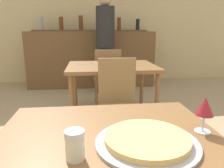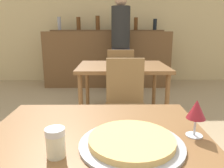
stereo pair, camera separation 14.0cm
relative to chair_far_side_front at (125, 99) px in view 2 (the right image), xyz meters
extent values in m
cube|color=#D1B784|center=(-0.21, 3.11, 0.90)|extent=(8.00, 0.05, 2.80)
cube|color=brown|center=(-0.21, -1.24, 0.20)|extent=(0.96, 0.87, 0.04)
cylinder|color=brown|center=(-0.63, -0.86, -0.16)|extent=(0.05, 0.05, 0.68)
cylinder|color=brown|center=(0.21, -0.86, -0.16)|extent=(0.05, 0.05, 0.68)
cube|color=brown|center=(0.00, 0.58, 0.23)|extent=(1.07, 0.83, 0.04)
cylinder|color=brown|center=(-0.47, 0.23, -0.15)|extent=(0.05, 0.05, 0.71)
cylinder|color=brown|center=(0.47, 0.23, -0.15)|extent=(0.05, 0.05, 0.71)
cylinder|color=brown|center=(-0.47, 0.94, -0.15)|extent=(0.05, 0.05, 0.71)
cylinder|color=brown|center=(0.47, 0.94, -0.15)|extent=(0.05, 0.05, 0.71)
cube|color=brown|center=(-0.21, 2.61, 0.07)|extent=(2.60, 0.56, 1.14)
cube|color=brown|center=(-0.21, 2.75, 0.66)|extent=(2.39, 0.24, 0.03)
cylinder|color=#9999A3|center=(-1.23, 2.75, 0.80)|extent=(0.08, 0.08, 0.27)
cylinder|color=#5B3314|center=(-0.82, 2.75, 0.80)|extent=(0.09, 0.09, 0.26)
cylinder|color=#5B3314|center=(-0.41, 2.75, 0.82)|extent=(0.09, 0.09, 0.29)
cylinder|color=#5B3314|center=(-0.01, 2.75, 0.79)|extent=(0.08, 0.08, 0.24)
cylinder|color=#5B3314|center=(0.40, 2.75, 0.80)|extent=(0.08, 0.08, 0.26)
cylinder|color=black|center=(0.81, 2.75, 0.78)|extent=(0.08, 0.08, 0.23)
cube|color=olive|center=(0.00, -0.08, -0.09)|extent=(0.40, 0.40, 0.04)
cube|color=olive|center=(0.00, 0.10, 0.16)|extent=(0.38, 0.04, 0.46)
cylinder|color=olive|center=(-0.17, -0.25, -0.31)|extent=(0.03, 0.03, 0.40)
cylinder|color=olive|center=(0.17, -0.25, -0.31)|extent=(0.03, 0.03, 0.40)
cylinder|color=olive|center=(-0.17, 0.09, -0.31)|extent=(0.03, 0.03, 0.40)
cylinder|color=olive|center=(0.17, 0.09, -0.31)|extent=(0.03, 0.03, 0.40)
cube|color=olive|center=(0.00, 1.25, -0.09)|extent=(0.40, 0.40, 0.04)
cube|color=olive|center=(0.00, 1.06, 0.16)|extent=(0.38, 0.04, 0.46)
cylinder|color=olive|center=(0.17, 1.42, -0.31)|extent=(0.03, 0.03, 0.40)
cylinder|color=olive|center=(-0.17, 1.42, -0.31)|extent=(0.03, 0.03, 0.40)
cylinder|color=olive|center=(0.17, 1.08, -0.31)|extent=(0.03, 0.03, 0.40)
cylinder|color=olive|center=(-0.17, 1.08, -0.31)|extent=(0.03, 0.03, 0.40)
cylinder|color=#A3A3A8|center=(-0.07, -1.29, 0.23)|extent=(0.41, 0.41, 0.01)
cylinder|color=#E0B266|center=(-0.07, -1.29, 0.24)|extent=(0.33, 0.33, 0.02)
cylinder|color=beige|center=(-0.34, -1.36, 0.26)|extent=(0.07, 0.07, 0.08)
cylinder|color=silver|center=(-0.34, -1.36, 0.31)|extent=(0.07, 0.07, 0.02)
cube|color=#2D2D38|center=(0.04, 2.03, -0.07)|extent=(0.32, 0.18, 0.86)
cylinder|color=#262626|center=(0.04, 2.03, 0.72)|extent=(0.34, 0.34, 0.72)
sphere|color=tan|center=(0.04, 2.03, 1.19)|extent=(0.22, 0.22, 0.22)
cylinder|color=silver|center=(0.20, -1.21, 0.22)|extent=(0.07, 0.07, 0.00)
cylinder|color=silver|center=(0.20, -1.21, 0.26)|extent=(0.01, 0.01, 0.07)
cone|color=maroon|center=(0.20, -1.21, 0.34)|extent=(0.08, 0.08, 0.08)
camera|label=1|loc=(-0.29, -2.05, 0.65)|focal=35.00mm
camera|label=2|loc=(-0.15, -2.05, 0.65)|focal=35.00mm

